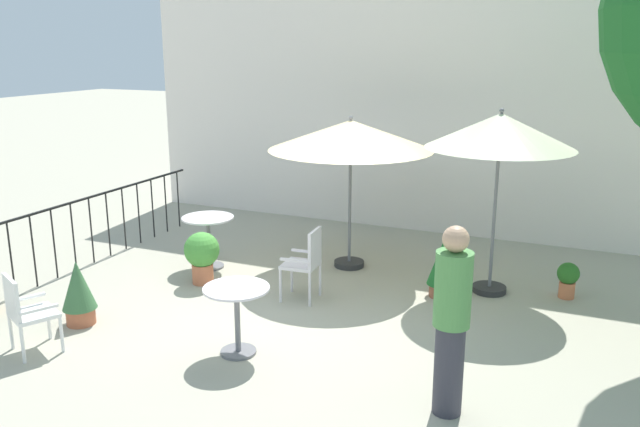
# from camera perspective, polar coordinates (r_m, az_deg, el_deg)

# --- Properties ---
(ground_plane) EXTENTS (60.00, 60.00, 0.00)m
(ground_plane) POSITION_cam_1_polar(r_m,az_deg,el_deg) (8.30, -1.57, -7.89)
(ground_plane) COLOR #AAA58F
(villa_facade) EXTENTS (9.57, 0.30, 4.63)m
(villa_facade) POSITION_cam_1_polar(r_m,az_deg,el_deg) (11.42, 7.02, 10.22)
(villa_facade) COLOR white
(villa_facade) RESTS_ON ground
(terrace_railing) EXTENTS (0.03, 5.05, 1.01)m
(terrace_railing) POSITION_cam_1_polar(r_m,az_deg,el_deg) (10.04, -20.20, -0.68)
(terrace_railing) COLOR black
(terrace_railing) RESTS_ON ground
(patio_umbrella_0) EXTENTS (1.86, 1.86, 2.42)m
(patio_umbrella_0) POSITION_cam_1_polar(r_m,az_deg,el_deg) (8.44, 15.52, 6.85)
(patio_umbrella_0) COLOR #2D2D2D
(patio_umbrella_0) RESTS_ON ground
(patio_umbrella_1) EXTENTS (2.34, 2.34, 2.21)m
(patio_umbrella_1) POSITION_cam_1_polar(r_m,az_deg,el_deg) (9.18, 2.71, 6.81)
(patio_umbrella_1) COLOR #2D2D2D
(patio_umbrella_1) RESTS_ON ground
(cafe_table_0) EXTENTS (0.75, 0.75, 0.76)m
(cafe_table_0) POSITION_cam_1_polar(r_m,az_deg,el_deg) (9.56, -9.76, -1.64)
(cafe_table_0) COLOR silver
(cafe_table_0) RESTS_ON ground
(cafe_table_1) EXTENTS (0.70, 0.70, 0.74)m
(cafe_table_1) POSITION_cam_1_polar(r_m,az_deg,el_deg) (6.91, -7.30, -8.20)
(cafe_table_1) COLOR silver
(cafe_table_1) RESTS_ON ground
(patio_chair_0) EXTENTS (0.60, 0.59, 0.87)m
(patio_chair_0) POSITION_cam_1_polar(r_m,az_deg,el_deg) (7.53, -24.44, -7.64)
(patio_chair_0) COLOR white
(patio_chair_0) RESTS_ON ground
(patio_chair_1) EXTENTS (0.46, 0.46, 0.94)m
(patio_chair_1) POSITION_cam_1_polar(r_m,az_deg,el_deg) (8.24, -1.21, -4.06)
(patio_chair_1) COLOR silver
(patio_chair_1) RESTS_ON ground
(potted_plant_1) EXTENTS (0.40, 0.40, 0.77)m
(potted_plant_1) POSITION_cam_1_polar(r_m,az_deg,el_deg) (8.09, -20.43, -6.40)
(potted_plant_1) COLOR #B15F40
(potted_plant_1) RESTS_ON ground
(potted_plant_2) EXTENTS (0.48, 0.48, 0.72)m
(potted_plant_2) POSITION_cam_1_polar(r_m,az_deg,el_deg) (8.98, -10.32, -3.50)
(potted_plant_2) COLOR #C46C48
(potted_plant_2) RESTS_ON ground
(potted_plant_3) EXTENTS (0.28, 0.28, 0.47)m
(potted_plant_3) POSITION_cam_1_polar(r_m,az_deg,el_deg) (8.97, 20.91, -5.31)
(potted_plant_3) COLOR #CE7248
(potted_plant_3) RESTS_ON ground
(potted_plant_4) EXTENTS (0.41, 0.41, 0.78)m
(potted_plant_4) POSITION_cam_1_polar(r_m,az_deg,el_deg) (8.53, 10.74, -4.58)
(potted_plant_4) COLOR brown
(potted_plant_4) RESTS_ON ground
(standing_person) EXTENTS (0.45, 0.45, 1.73)m
(standing_person) POSITION_cam_1_polar(r_m,az_deg,el_deg) (5.77, 11.45, -9.06)
(standing_person) COLOR #33333D
(standing_person) RESTS_ON ground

